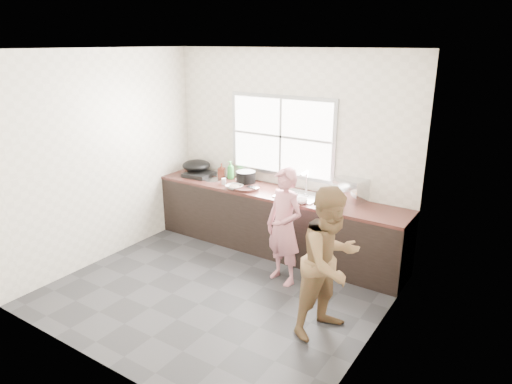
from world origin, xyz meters
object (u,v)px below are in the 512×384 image
Objects in this scene: bottle_green at (231,170)px; burner at (199,174)px; dish_rack at (351,189)px; black_pot at (246,178)px; bowl_mince at (234,187)px; pot_lid_right at (222,175)px; pot_lid_left at (213,180)px; wok at (196,165)px; woman at (284,230)px; bowl_crabs at (331,206)px; bottle_brown_tall at (222,171)px; cutting_board at (246,188)px; bottle_brown_short at (250,176)px; plate_food at (243,179)px; bowl_held at (301,200)px; glass_jar at (224,181)px; person_side at (330,262)px.

burner is at bearing -162.96° from bottle_green.
black_pot is at bearing -156.40° from dish_rack.
pot_lid_right is at bearing 140.66° from bowl_mince.
bottle_green is 1.08× the size of pot_lid_left.
wok reaches higher than pot_lid_right.
woman is at bearing -21.96° from pot_lid_left.
bowl_crabs is 2.00m from pot_lid_right.
dish_rack is at bearing 7.82° from black_pot.
pot_lid_right is at bearing -164.23° from dish_rack.
woman reaches higher than burner.
bottle_brown_tall is 0.19m from pot_lid_left.
dish_rack is at bearing 14.91° from cutting_board.
plate_food is at bearing -164.37° from bottle_brown_short.
bottle_green is at bearing 165.01° from bowl_held.
plate_food is at bearing 16.11° from burner.
bottle_brown_short is at bearing 30.90° from pot_lid_left.
glass_jar reaches higher than bowl_held.
dish_rack is at bearing 43.29° from bowl_held.
bowl_crabs is 0.82× the size of pot_lid_left.
glass_jar is at bearing 177.67° from bowl_crabs.
bottle_green is at bearing 164.70° from woman.
bowl_mince is at bearing -147.79° from dish_rack.
bottle_brown_tall is 0.33m from glass_jar.
bottle_brown_short is at bearing 10.61° from wok.
bottle_green reaches higher than bowl_crabs.
bottle_green reaches higher than pot_lid_right.
bottle_brown_tall reaches higher than bowl_mince.
bowl_crabs is (1.28, -0.06, 0.01)m from cutting_board.
woman reaches higher than glass_jar.
black_pot reaches higher than cutting_board.
bowl_mince is at bearing 180.00° from bowl_held.
woman is 3.48× the size of burner.
woman reaches higher than black_pot.
bowl_mince is 2.53× the size of glass_jar.
wok reaches higher than glass_jar.
bowl_held is at bearing -4.00° from glass_jar.
black_pot is 0.71× the size of dish_rack.
bowl_crabs reaches higher than pot_lid_right.
plate_food reaches higher than pot_lid_left.
black_pot is 0.54m from pot_lid_left.
glass_jar is at bearing 178.45° from cutting_board.
plate_food is 0.54× the size of dish_rack.
wok is (-1.03, 0.20, 0.12)m from cutting_board.
bottle_green is (-0.33, 0.36, 0.11)m from bowl_mince.
glass_jar is at bearing 160.08° from bowl_mince.
plate_food is 0.23m from bottle_green.
glass_jar is at bearing -152.79° from dish_rack.
woman reaches higher than wok.
person_side reaches higher than black_pot.
wok reaches higher than pot_lid_left.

